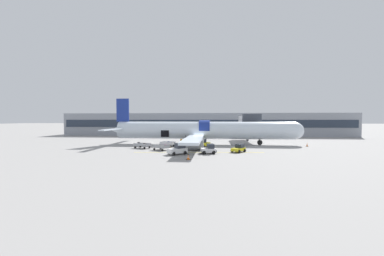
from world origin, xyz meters
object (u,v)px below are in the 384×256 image
Objects in this scene: suitcase_on_tarmac_upright at (170,147)px; baggage_cart_empty at (162,147)px; ground_crew_loader_b at (188,143)px; ground_crew_loader_a at (184,143)px; ground_crew_driver at (181,142)px; baggage_tug_spare at (203,144)px; airplane at (202,131)px; baggage_tug_mid at (178,150)px; baggage_cart_loading at (168,144)px; baggage_tug_lead at (239,149)px; baggage_cart_queued at (143,146)px; baggage_tug_rear at (209,149)px.

baggage_cart_empty is at bearing -107.24° from suitcase_on_tarmac_upright.
ground_crew_loader_b reaches higher than baggage_cart_empty.
baggage_cart_empty is 4.75m from ground_crew_loader_a.
baggage_tug_spare is at bearing -15.54° from ground_crew_driver.
baggage_cart_empty is 7.28m from ground_crew_driver.
suitcase_on_tarmac_upright is at bearing -128.72° from airplane.
ground_crew_loader_a is at bearing -74.85° from ground_crew_driver.
baggage_tug_mid is 1.98× the size of ground_crew_loader_b.
ground_crew_loader_b reaches higher than baggage_cart_loading.
ground_crew_driver reaches higher than baggage_tug_spare.
baggage_tug_mid reaches higher than baggage_tug_spare.
airplane reaches higher than baggage_tug_spare.
airplane reaches higher than baggage_cart_loading.
suitcase_on_tarmac_upright is at bearing 161.53° from baggage_tug_lead.
airplane is 13.48m from baggage_cart_queued.
baggage_cart_loading is (-8.15, 8.33, -0.12)m from baggage_tug_rear.
baggage_tug_lead is 17.69m from baggage_cart_queued.
ground_crew_loader_b is at bearing -6.48° from baggage_cart_loading.
airplane is at bearing 37.48° from ground_crew_driver.
baggage_tug_lead is 10.78m from ground_crew_loader_b.
baggage_cart_loading is 2.24× the size of ground_crew_loader_a.
baggage_tug_mid reaches higher than ground_crew_loader_b.
ground_crew_driver is (6.66, 4.57, 0.32)m from baggage_cart_queued.
suitcase_on_tarmac_upright is (-7.41, 6.12, -0.40)m from baggage_tug_rear.
baggage_tug_rear is at bearing -60.25° from ground_crew_driver.
baggage_tug_spare is at bearing 16.47° from baggage_cart_queued.
ground_crew_driver is (-5.78, 10.12, 0.18)m from baggage_tug_rear.
suitcase_on_tarmac_upright is (-6.16, -2.74, -0.41)m from baggage_tug_spare.
baggage_cart_loading is 2.30× the size of ground_crew_loader_b.
baggage_tug_mid is at bearing -164.31° from baggage_tug_rear.
baggage_tug_lead is at bearing -25.85° from baggage_cart_loading.
ground_crew_loader_a reaches higher than baggage_cart_empty.
baggage_tug_lead is 1.04× the size of baggage_tug_spare.
baggage_tug_spare is at bearing 18.73° from ground_crew_loader_b.
ground_crew_loader_a reaches higher than baggage_tug_lead.
baggage_tug_mid reaches higher than baggage_tug_lead.
baggage_cart_loading is 2.98m from ground_crew_driver.
airplane reaches higher than baggage_tug_lead.
suitcase_on_tarmac_upright is (-2.60, -0.39, -0.63)m from ground_crew_loader_a.
baggage_tug_rear is 8.09m from ground_crew_loader_a.
baggage_tug_rear is at bearing 15.69° from baggage_tug_mid.
ground_crew_driver reaches higher than baggage_cart_empty.
baggage_tug_lead reaches higher than baggage_cart_queued.
ground_crew_loader_b reaches higher than suitcase_on_tarmac_upright.
ground_crew_loader_b is at bearing 86.38° from baggage_tug_mid.
baggage_cart_loading is at bearing -142.66° from airplane.
ground_crew_loader_b is 1.02× the size of ground_crew_driver.
ground_crew_loader_a is (-3.13, -6.76, -2.08)m from airplane.
ground_crew_loader_a is 2.71m from suitcase_on_tarmac_upright.
suitcase_on_tarmac_upright is (0.88, 2.83, -0.24)m from baggage_cart_empty.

